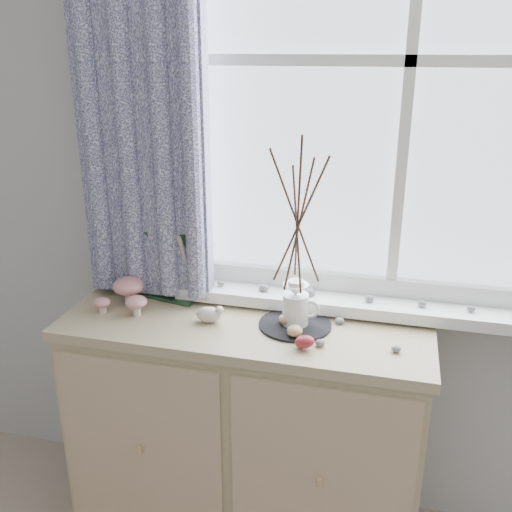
# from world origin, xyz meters

# --- Properties ---
(sideboard) EXTENTS (1.20, 0.45, 0.85)m
(sideboard) POSITION_xyz_m (-0.15, 1.75, 0.43)
(sideboard) COLOR tan
(sideboard) RESTS_ON ground
(botanical_book) EXTENTS (0.40, 0.21, 0.26)m
(botanical_book) POSITION_xyz_m (-0.51, 1.86, 0.98)
(botanical_book) COLOR #1C3A22
(botanical_book) RESTS_ON sideboard
(toadstool_cluster) EXTENTS (0.19, 0.16, 0.10)m
(toadstool_cluster) POSITION_xyz_m (-0.56, 1.76, 0.91)
(toadstool_cluster) COLOR silver
(toadstool_cluster) RESTS_ON sideboard
(wooden_eggs) EXTENTS (0.13, 0.17, 0.06)m
(wooden_eggs) POSITION_xyz_m (0.03, 1.69, 0.87)
(wooden_eggs) COLOR tan
(wooden_eggs) RESTS_ON sideboard
(songbird_figurine) EXTENTS (0.12, 0.06, 0.06)m
(songbird_figurine) POSITION_xyz_m (-0.26, 1.72, 0.88)
(songbird_figurine) COLOR white
(songbird_figurine) RESTS_ON sideboard
(crocheted_doily) EXTENTS (0.23, 0.23, 0.01)m
(crocheted_doily) POSITION_xyz_m (0.01, 1.77, 0.85)
(crocheted_doily) COLOR black
(crocheted_doily) RESTS_ON sideboard
(twig_pitcher) EXTENTS (0.25, 0.25, 0.63)m
(twig_pitcher) POSITION_xyz_m (0.01, 1.77, 1.21)
(twig_pitcher) COLOR white
(twig_pitcher) RESTS_ON crocheted_doily
(sideboard_pebbles) EXTENTS (0.25, 0.19, 0.02)m
(sideboard_pebbles) POSITION_xyz_m (0.20, 1.71, 0.86)
(sideboard_pebbles) COLOR gray
(sideboard_pebbles) RESTS_ON sideboard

